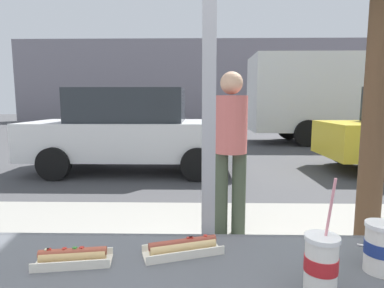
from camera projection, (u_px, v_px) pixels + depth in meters
The scene contains 10 objects.
ground_plane at pixel (199, 154), 9.22m from camera, with size 60.00×60.00×0.00m, color #424244.
sidewalk_strip at pixel (202, 259), 2.87m from camera, with size 16.00×2.80×0.15m, color gray.
building_facade_far at pixel (199, 81), 24.34m from camera, with size 28.00×1.20×6.16m, color gray.
soda_cup_left at pixel (321, 263), 0.83m from camera, with size 0.09×0.09×0.31m.
soda_cup_right at pixel (381, 247), 0.93m from camera, with size 0.09×0.09×0.31m.
hotdog_tray_near at pixel (73, 257), 0.98m from camera, with size 0.24×0.12×0.05m.
hotdog_tray_far at pixel (183, 247), 1.05m from camera, with size 0.27×0.17×0.05m.
parked_car_white at pixel (133, 130), 6.85m from camera, with size 4.41×2.04×1.76m.
box_truck at pixel (348, 96), 11.50m from camera, with size 7.34×2.44×3.14m.
pedestrian at pixel (231, 143), 3.13m from camera, with size 0.32×0.32×1.63m.
Camera 1 is at (-0.04, -1.11, 1.48)m, focal length 29.71 mm.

